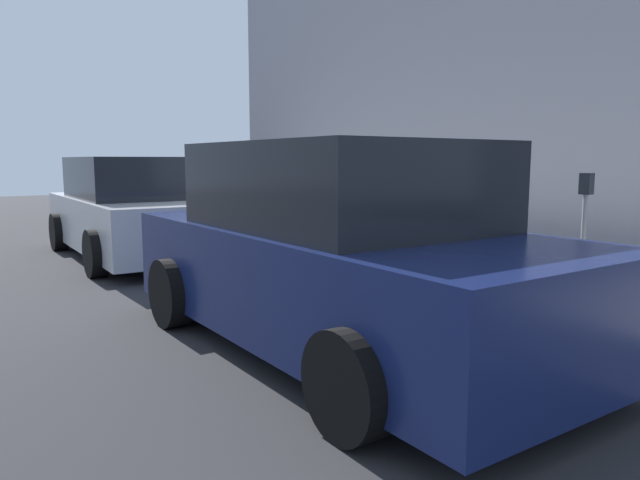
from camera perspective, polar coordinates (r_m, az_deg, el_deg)
ground_plane at (r=9.60m, az=-4.86°, el=-1.51°), size 40.00×40.00×0.00m
sidewalk_curb at (r=11.02m, az=6.53°, el=0.04°), size 18.00×5.00×0.14m
suitcase_silver_0 at (r=7.12m, az=16.21°, el=-1.63°), size 0.50×0.23×0.85m
suitcase_navy_1 at (r=7.44m, az=13.27°, el=-0.63°), size 0.42×0.28×0.97m
suitcase_maroon_2 at (r=7.74m, az=10.38°, el=-0.61°), size 0.46×0.22×0.81m
suitcase_black_3 at (r=8.09m, az=7.83°, el=0.16°), size 0.47×0.26×0.99m
suitcase_teal_4 at (r=8.51m, az=5.73°, el=0.82°), size 0.49×0.27×0.82m
suitcase_olive_5 at (r=8.94m, az=3.78°, el=1.17°), size 0.46×0.24×1.06m
suitcase_red_6 at (r=9.31m, az=1.39°, el=0.75°), size 0.48×0.26×0.59m
suitcase_silver_7 at (r=9.75m, az=-0.32°, el=1.17°), size 0.50×0.26×0.89m
suitcase_navy_8 at (r=10.19m, az=-1.68°, el=1.36°), size 0.42×0.20×0.59m
suitcase_maroon_9 at (r=10.57m, az=-3.11°, el=1.71°), size 0.42×0.24×0.90m
fire_hydrant at (r=11.27m, az=-5.39°, el=2.60°), size 0.39×0.21×0.75m
bollard_post at (r=11.73m, az=-7.45°, el=2.67°), size 0.15×0.15×0.75m
parking_meter at (r=6.67m, az=24.23°, el=2.12°), size 0.12×0.09×1.27m
parked_car_navy_0 at (r=4.80m, az=2.00°, el=-1.33°), size 4.40×2.12×1.68m
parked_car_silver_1 at (r=9.81m, az=-17.54°, el=2.74°), size 4.55×2.12×1.59m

